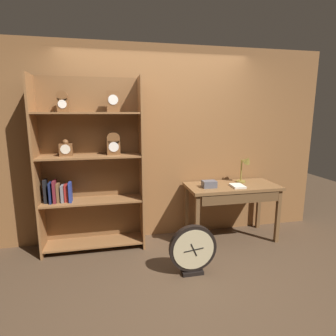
{
  "coord_description": "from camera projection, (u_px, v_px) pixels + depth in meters",
  "views": [
    {
      "loc": [
        -0.64,
        -2.41,
        1.73
      ],
      "look_at": [
        -0.0,
        0.55,
        1.12
      ],
      "focal_mm": 29.48,
      "sensor_mm": 36.0,
      "label": 1
    }
  ],
  "objects": [
    {
      "name": "bookshelf",
      "position": [
        90.0,
        167.0,
        3.41
      ],
      "size": [
        1.26,
        0.35,
        2.16
      ],
      "color": "brown",
      "rests_on": "ground"
    },
    {
      "name": "toolbox_small",
      "position": [
        209.0,
        184.0,
        3.6
      ],
      "size": [
        0.18,
        0.13,
        0.09
      ],
      "primitive_type": "cube",
      "color": "#595960",
      "rests_on": "workbench"
    },
    {
      "name": "back_wood_panel",
      "position": [
        157.0,
        145.0,
        3.77
      ],
      "size": [
        4.8,
        0.05,
        2.6
      ],
      "primitive_type": "cube",
      "color": "brown",
      "rests_on": "ground"
    },
    {
      "name": "workbench",
      "position": [
        233.0,
        192.0,
        3.73
      ],
      "size": [
        1.23,
        0.59,
        0.77
      ],
      "color": "brown",
      "rests_on": "ground"
    },
    {
      "name": "desk_lamp",
      "position": [
        245.0,
        166.0,
        3.81
      ],
      "size": [
        0.19,
        0.19,
        0.39
      ],
      "color": "olive",
      "rests_on": "workbench"
    },
    {
      "name": "open_repair_manual",
      "position": [
        237.0,
        186.0,
        3.63
      ],
      "size": [
        0.17,
        0.23,
        0.02
      ],
      "primitive_type": "cube",
      "rotation": [
        0.0,
        0.0,
        -0.06
      ],
      "color": "silver",
      "rests_on": "workbench"
    },
    {
      "name": "round_clock_large",
      "position": [
        193.0,
        250.0,
        2.96
      ],
      "size": [
        0.52,
        0.11,
        0.56
      ],
      "color": "black",
      "rests_on": "ground"
    },
    {
      "name": "ground_plane",
      "position": [
        180.0,
        287.0,
        2.78
      ],
      "size": [
        10.0,
        10.0,
        0.0
      ],
      "primitive_type": "plane",
      "color": "#4C3826"
    }
  ]
}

